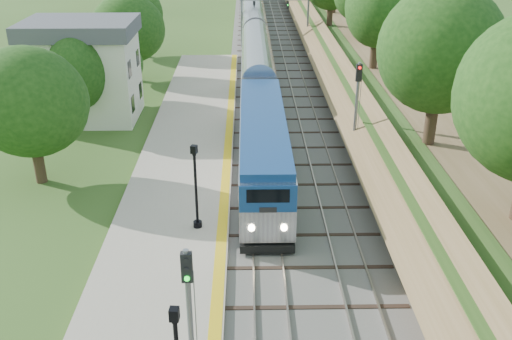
{
  "coord_description": "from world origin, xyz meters",
  "views": [
    {
      "loc": [
        -0.99,
        -14.99,
        16.16
      ],
      "look_at": [
        -0.5,
        13.53,
        2.8
      ],
      "focal_mm": 40.0,
      "sensor_mm": 36.0,
      "label": 1
    }
  ],
  "objects_px": {
    "signal_gantry": "(275,8)",
    "signal_farside": "(357,103)",
    "train": "(253,16)",
    "station_building": "(84,70)",
    "signal_platform": "(190,311)",
    "lamppost_far": "(196,192)"
  },
  "relations": [
    {
      "from": "signal_gantry",
      "to": "signal_farside",
      "type": "bearing_deg",
      "value": -83.84
    },
    {
      "from": "station_building",
      "to": "signal_platform",
      "type": "distance_m",
      "value": 32.12
    },
    {
      "from": "train",
      "to": "signal_platform",
      "type": "distance_m",
      "value": 65.39
    },
    {
      "from": "signal_gantry",
      "to": "signal_farside",
      "type": "relative_size",
      "value": 1.21
    },
    {
      "from": "station_building",
      "to": "lamppost_far",
      "type": "xyz_separation_m",
      "value": [
        10.33,
        -18.44,
        -1.6
      ]
    },
    {
      "from": "signal_gantry",
      "to": "lamppost_far",
      "type": "xyz_separation_m",
      "value": [
        -6.14,
        -43.43,
        -2.33
      ]
    },
    {
      "from": "station_building",
      "to": "signal_farside",
      "type": "bearing_deg",
      "value": -25.32
    },
    {
      "from": "signal_farside",
      "to": "train",
      "type": "bearing_deg",
      "value": 97.89
    },
    {
      "from": "lamppost_far",
      "to": "signal_platform",
      "type": "bearing_deg",
      "value": -86.23
    },
    {
      "from": "lamppost_far",
      "to": "signal_platform",
      "type": "distance_m",
      "value": 11.84
    },
    {
      "from": "signal_gantry",
      "to": "signal_platform",
      "type": "relative_size",
      "value": 1.37
    },
    {
      "from": "signal_gantry",
      "to": "train",
      "type": "xyz_separation_m",
      "value": [
        -2.47,
        10.16,
        -2.66
      ]
    },
    {
      "from": "lamppost_far",
      "to": "signal_farside",
      "type": "distance_m",
      "value": 13.41
    },
    {
      "from": "station_building",
      "to": "train",
      "type": "distance_m",
      "value": 37.89
    },
    {
      "from": "station_building",
      "to": "train",
      "type": "xyz_separation_m",
      "value": [
        14.0,
        35.16,
        -1.93
      ]
    },
    {
      "from": "signal_farside",
      "to": "signal_gantry",
      "type": "bearing_deg",
      "value": 96.16
    },
    {
      "from": "signal_gantry",
      "to": "signal_platform",
      "type": "bearing_deg",
      "value": -95.56
    },
    {
      "from": "train",
      "to": "lamppost_far",
      "type": "bearing_deg",
      "value": -93.92
    },
    {
      "from": "signal_gantry",
      "to": "train",
      "type": "height_order",
      "value": "signal_gantry"
    },
    {
      "from": "station_building",
      "to": "train",
      "type": "height_order",
      "value": "station_building"
    },
    {
      "from": "train",
      "to": "lamppost_far",
      "type": "xyz_separation_m",
      "value": [
        -3.67,
        -53.6,
        0.34
      ]
    },
    {
      "from": "train",
      "to": "signal_farside",
      "type": "xyz_separation_m",
      "value": [
        6.2,
        -44.71,
        2.19
      ]
    }
  ]
}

